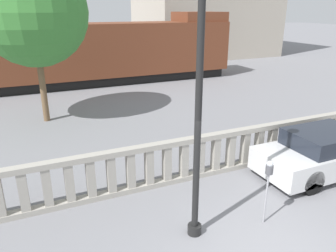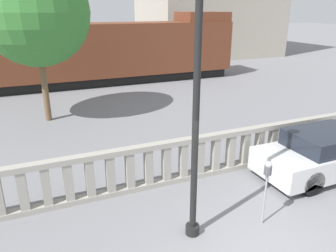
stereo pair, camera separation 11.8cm
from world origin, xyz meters
name	(u,v)px [view 1 (the left image)]	position (x,y,z in m)	size (l,w,h in m)	color
balustrade	(192,158)	(0.00, 3.39, 0.61)	(13.05, 0.24, 1.21)	#9E998E
lamppost	(199,89)	(-1.05, 1.28, 3.08)	(0.30, 0.30, 5.81)	black
parking_meter	(269,174)	(0.51, 1.00, 1.18)	(0.16, 0.16, 1.49)	#99999E
parked_car	(326,152)	(3.63, 2.20, 0.61)	(4.12, 1.67, 1.27)	black
train_near	(47,55)	(-2.51, 16.36, 1.89)	(23.06, 2.79, 4.19)	black
tree_left	(33,12)	(-3.22, 10.20, 4.28)	(4.09, 4.09, 6.33)	brown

